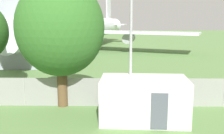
% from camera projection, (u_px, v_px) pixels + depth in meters
% --- Properties ---
extents(perimeter_fence, '(56.07, 0.07, 1.84)m').
position_uv_depth(perimeter_fence, '(104.00, 92.00, 16.66)').
color(perimeter_fence, gray).
rests_on(perimeter_fence, ground).
extents(airplane, '(38.25, 46.15, 11.15)m').
position_uv_depth(airplane, '(80.00, 29.00, 43.51)').
color(airplane, silver).
rests_on(airplane, ground).
extents(portable_cabin, '(4.77, 2.78, 2.39)m').
position_uv_depth(portable_cabin, '(144.00, 100.00, 14.24)').
color(portable_cabin, silver).
rests_on(portable_cabin, ground).
extents(tree_left_of_cabin, '(5.41, 5.41, 7.96)m').
position_uv_depth(tree_left_of_cabin, '(60.00, 28.00, 15.99)').
color(tree_left_of_cabin, brown).
rests_on(tree_left_of_cabin, ground).
extents(light_mast, '(0.44, 0.44, 9.16)m').
position_uv_depth(light_mast, '(131.00, 20.00, 14.36)').
color(light_mast, '#99999E').
rests_on(light_mast, ground).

